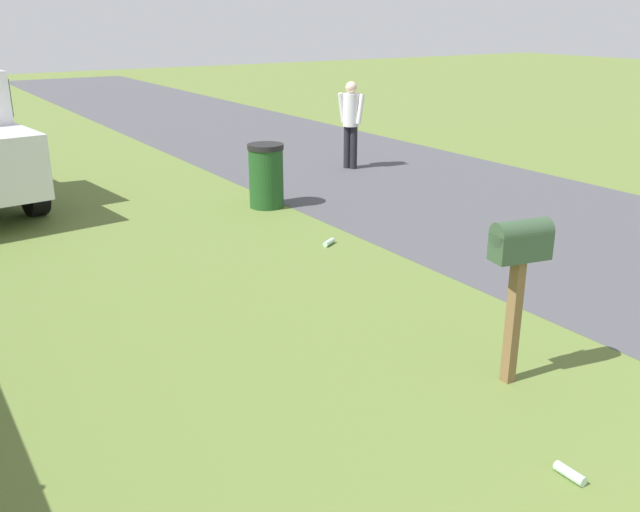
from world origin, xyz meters
TOP-DOWN VIEW (x-y plane):
  - mailbox at (4.95, -0.42)m, footprint 0.29×0.50m
  - trash_bin at (10.84, -1.37)m, footprint 0.56×0.56m
  - pedestrian at (12.48, -4.11)m, footprint 0.45×0.35m
  - litter_bottle_far_scatter at (8.72, -1.14)m, footprint 0.17×0.23m
  - litter_bottle_by_mailbox at (3.83, 0.21)m, footprint 0.22×0.07m

SIDE VIEW (x-z plane):
  - litter_bottle_far_scatter at x=8.72m, z-range 0.00..0.07m
  - litter_bottle_by_mailbox at x=3.83m, z-range 0.00..0.07m
  - trash_bin at x=10.84m, z-range 0.00..0.99m
  - pedestrian at x=12.48m, z-range 0.13..1.79m
  - mailbox at x=4.95m, z-range 0.41..1.79m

